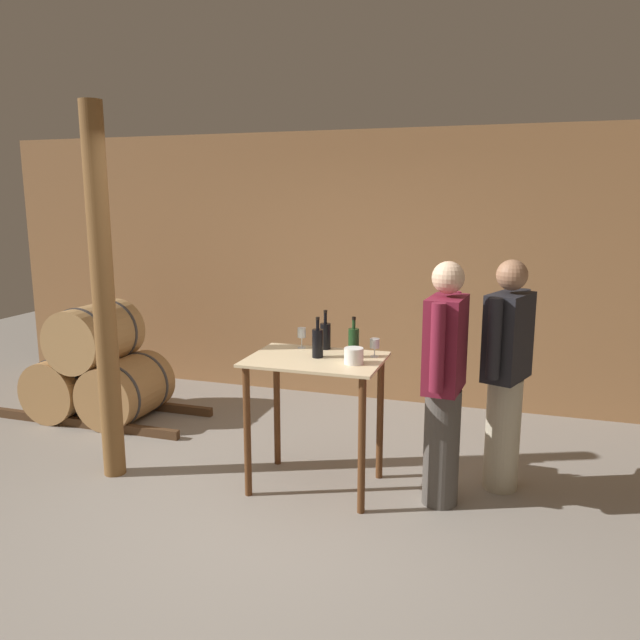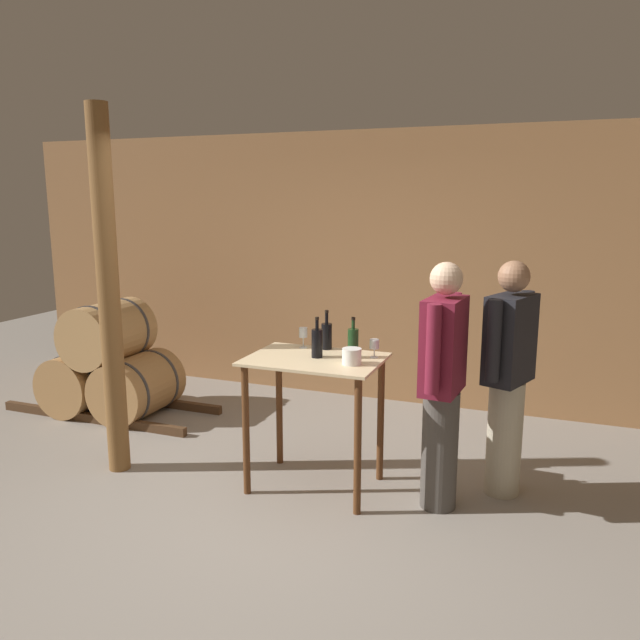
{
  "view_description": "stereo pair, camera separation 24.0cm",
  "coord_description": "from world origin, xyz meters",
  "views": [
    {
      "loc": [
        1.42,
        -3.43,
        2.05
      ],
      "look_at": [
        0.11,
        0.66,
        1.21
      ],
      "focal_mm": 35.0,
      "sensor_mm": 36.0,
      "label": 1
    },
    {
      "loc": [
        1.64,
        -3.35,
        2.05
      ],
      "look_at": [
        0.11,
        0.66,
        1.21
      ],
      "focal_mm": 35.0,
      "sensor_mm": 36.0,
      "label": 2
    }
  ],
  "objects": [
    {
      "name": "wine_glass_near_left",
      "position": [
        -0.08,
        0.8,
        1.07
      ],
      "size": [
        0.06,
        0.06,
        0.15
      ],
      "color": "silver",
      "rests_on": "tasting_table"
    },
    {
      "name": "person_visitor_with_scarf",
      "position": [
        0.99,
        0.58,
        0.87
      ],
      "size": [
        0.25,
        0.59,
        1.65
      ],
      "color": "#4C4742",
      "rests_on": "ground_plane"
    },
    {
      "name": "barrel_rack",
      "position": [
        -2.31,
        1.33,
        0.45
      ],
      "size": [
        2.04,
        0.76,
        1.09
      ],
      "color": "#4C331E",
      "rests_on": "ground_plane"
    },
    {
      "name": "back_wall",
      "position": [
        0.0,
        2.68,
        1.35
      ],
      "size": [
        8.4,
        0.05,
        2.7
      ],
      "color": "#996B42",
      "rests_on": "ground_plane"
    },
    {
      "name": "ground_plane",
      "position": [
        0.0,
        0.0,
        0.0
      ],
      "size": [
        14.0,
        14.0,
        0.0
      ],
      "primitive_type": "plane",
      "color": "gray"
    },
    {
      "name": "wine_bottle_center",
      "position": [
        0.35,
        0.66,
        1.06
      ],
      "size": [
        0.08,
        0.08,
        0.29
      ],
      "color": "#193819",
      "rests_on": "tasting_table"
    },
    {
      "name": "person_host",
      "position": [
        1.38,
        0.94,
        0.87
      ],
      "size": [
        0.34,
        0.56,
        1.64
      ],
      "color": "#B7AD93",
      "rests_on": "ground_plane"
    },
    {
      "name": "wine_glass_near_center",
      "position": [
        0.49,
        0.72,
        1.05
      ],
      "size": [
        0.07,
        0.07,
        0.13
      ],
      "color": "silver",
      "rests_on": "tasting_table"
    },
    {
      "name": "ice_bucket",
      "position": [
        0.4,
        0.49,
        1.01
      ],
      "size": [
        0.13,
        0.13,
        0.11
      ],
      "color": "white",
      "rests_on": "tasting_table"
    },
    {
      "name": "wine_bottle_far_left",
      "position": [
        0.1,
        0.83,
        1.06
      ],
      "size": [
        0.08,
        0.08,
        0.29
      ],
      "color": "black",
      "rests_on": "tasting_table"
    },
    {
      "name": "wooden_post",
      "position": [
        -1.4,
        0.3,
        1.35
      ],
      "size": [
        0.16,
        0.16,
        2.7
      ],
      "color": "brown",
      "rests_on": "ground_plane"
    },
    {
      "name": "tasting_table",
      "position": [
        0.11,
        0.56,
        0.74
      ],
      "size": [
        0.93,
        0.67,
        0.96
      ],
      "color": "beige",
      "rests_on": "ground_plane"
    },
    {
      "name": "wine_bottle_left",
      "position": [
        0.12,
        0.58,
        1.06
      ],
      "size": [
        0.08,
        0.08,
        0.29
      ],
      "color": "black",
      "rests_on": "tasting_table"
    }
  ]
}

